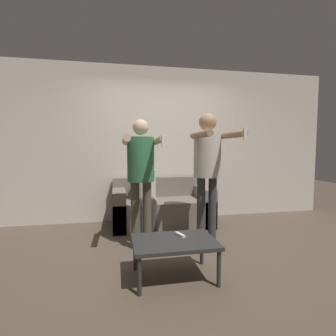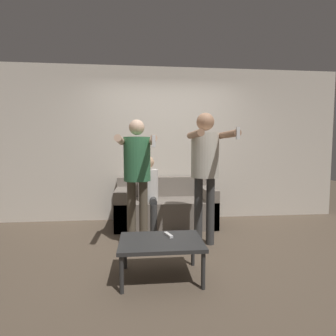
{
  "view_description": "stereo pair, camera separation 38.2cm",
  "coord_description": "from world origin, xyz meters",
  "px_view_note": "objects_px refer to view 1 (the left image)",
  "views": [
    {
      "loc": [
        -0.78,
        -3.08,
        1.29
      ],
      "look_at": [
        -0.03,
        0.66,
        0.99
      ],
      "focal_mm": 28.0,
      "sensor_mm": 36.0,
      "label": 1
    },
    {
      "loc": [
        -0.41,
        -3.14,
        1.29
      ],
      "look_at": [
        -0.03,
        0.66,
        0.99
      ],
      "focal_mm": 28.0,
      "sensor_mm": 36.0,
      "label": 2
    }
  ],
  "objects_px": {
    "person_standing_right": "(208,161)",
    "person_standing_left": "(141,167)",
    "coffee_table": "(174,244)",
    "remote_on_table": "(180,235)",
    "person_seated": "(146,189)",
    "couch": "(162,208)"
  },
  "relations": [
    {
      "from": "person_standing_left",
      "to": "remote_on_table",
      "type": "bearing_deg",
      "value": -65.42
    },
    {
      "from": "person_standing_left",
      "to": "remote_on_table",
      "type": "xyz_separation_m",
      "value": [
        0.33,
        -0.72,
        -0.65
      ]
    },
    {
      "from": "person_standing_left",
      "to": "coffee_table",
      "type": "xyz_separation_m",
      "value": [
        0.24,
        -0.83,
        -0.7
      ]
    },
    {
      "from": "couch",
      "to": "coffee_table",
      "type": "bearing_deg",
      "value": -96.32
    },
    {
      "from": "couch",
      "to": "person_seated",
      "type": "height_order",
      "value": "person_seated"
    },
    {
      "from": "person_standing_right",
      "to": "person_standing_left",
      "type": "bearing_deg",
      "value": 179.77
    },
    {
      "from": "person_standing_left",
      "to": "coffee_table",
      "type": "distance_m",
      "value": 1.11
    },
    {
      "from": "person_seated",
      "to": "person_standing_right",
      "type": "bearing_deg",
      "value": -48.39
    },
    {
      "from": "person_standing_right",
      "to": "coffee_table",
      "type": "height_order",
      "value": "person_standing_right"
    },
    {
      "from": "person_standing_left",
      "to": "person_seated",
      "type": "distance_m",
      "value": 0.92
    },
    {
      "from": "coffee_table",
      "to": "remote_on_table",
      "type": "xyz_separation_m",
      "value": [
        0.08,
        0.11,
        0.05
      ]
    },
    {
      "from": "person_standing_left",
      "to": "coffee_table",
      "type": "height_order",
      "value": "person_standing_left"
    },
    {
      "from": "couch",
      "to": "person_seated",
      "type": "relative_size",
      "value": 1.4
    },
    {
      "from": "coffee_table",
      "to": "remote_on_table",
      "type": "bearing_deg",
      "value": 52.56
    },
    {
      "from": "remote_on_table",
      "to": "couch",
      "type": "bearing_deg",
      "value": 86.16
    },
    {
      "from": "person_standing_left",
      "to": "person_standing_right",
      "type": "bearing_deg",
      "value": -0.23
    },
    {
      "from": "person_standing_left",
      "to": "person_standing_right",
      "type": "distance_m",
      "value": 0.88
    },
    {
      "from": "remote_on_table",
      "to": "person_seated",
      "type": "bearing_deg",
      "value": 96.38
    },
    {
      "from": "person_standing_right",
      "to": "coffee_table",
      "type": "xyz_separation_m",
      "value": [
        -0.64,
        -0.82,
        -0.77
      ]
    },
    {
      "from": "remote_on_table",
      "to": "person_standing_right",
      "type": "bearing_deg",
      "value": 52.26
    },
    {
      "from": "person_standing_right",
      "to": "coffee_table",
      "type": "relative_size",
      "value": 2.13
    },
    {
      "from": "person_seated",
      "to": "coffee_table",
      "type": "xyz_separation_m",
      "value": [
        0.09,
        -1.64,
        -0.29
      ]
    }
  ]
}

